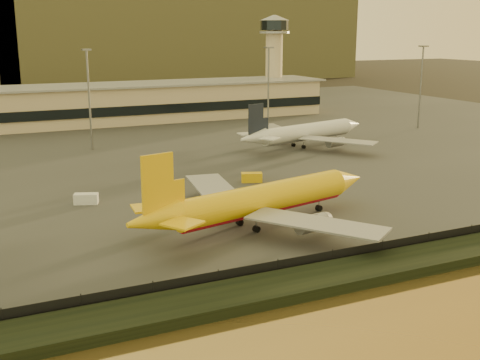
# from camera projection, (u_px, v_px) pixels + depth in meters

# --- Properties ---
(ground) EXTENTS (900.00, 900.00, 0.00)m
(ground) POSITION_uv_depth(u_px,v_px,m) (271.00, 240.00, 88.65)
(ground) COLOR black
(ground) RESTS_ON ground
(embankment) EXTENTS (320.00, 7.00, 1.40)m
(embankment) POSITION_uv_depth(u_px,v_px,m) (336.00, 277.00, 73.52)
(embankment) COLOR black
(embankment) RESTS_ON ground
(tarmac) EXTENTS (320.00, 220.00, 0.20)m
(tarmac) POSITION_uv_depth(u_px,v_px,m) (117.00, 138.00, 172.23)
(tarmac) COLOR #2D2D2D
(tarmac) RESTS_ON ground
(perimeter_fence) EXTENTS (300.00, 0.05, 2.20)m
(perimeter_fence) POSITION_uv_depth(u_px,v_px,m) (319.00, 261.00, 76.90)
(perimeter_fence) COLOR black
(perimeter_fence) RESTS_ON tarmac
(terminal_building) EXTENTS (202.00, 25.00, 12.60)m
(terminal_building) POSITION_uv_depth(u_px,v_px,m) (48.00, 107.00, 191.69)
(terminal_building) COLOR #C5AD89
(terminal_building) RESTS_ON tarmac
(control_tower) EXTENTS (11.20, 11.20, 35.50)m
(control_tower) POSITION_uv_depth(u_px,v_px,m) (274.00, 53.00, 227.34)
(control_tower) COLOR #C5AD89
(control_tower) RESTS_ON tarmac
(apron_light_masts) EXTENTS (152.20, 12.20, 25.40)m
(apron_light_masts) POSITION_uv_depth(u_px,v_px,m) (189.00, 87.00, 157.00)
(apron_light_masts) COLOR slate
(apron_light_masts) RESTS_ON tarmac
(dhl_cargo_jet) EXTENTS (45.76, 44.02, 13.77)m
(dhl_cargo_jet) POSITION_uv_depth(u_px,v_px,m) (260.00, 200.00, 93.36)
(dhl_cargo_jet) COLOR #E7B10C
(dhl_cargo_jet) RESTS_ON tarmac
(white_narrowbody_jet) EXTENTS (43.20, 41.32, 12.56)m
(white_narrowbody_jet) POSITION_uv_depth(u_px,v_px,m) (305.00, 132.00, 157.99)
(white_narrowbody_jet) COLOR silver
(white_narrowbody_jet) RESTS_ON tarmac
(gse_vehicle_yellow) EXTENTS (4.57, 3.27, 1.88)m
(gse_vehicle_yellow) POSITION_uv_depth(u_px,v_px,m) (252.00, 177.00, 121.45)
(gse_vehicle_yellow) COLOR #E7B10C
(gse_vehicle_yellow) RESTS_ON tarmac
(gse_vehicle_white) EXTENTS (4.52, 3.22, 1.86)m
(gse_vehicle_white) POSITION_uv_depth(u_px,v_px,m) (86.00, 199.00, 106.06)
(gse_vehicle_white) COLOR silver
(gse_vehicle_white) RESTS_ON tarmac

